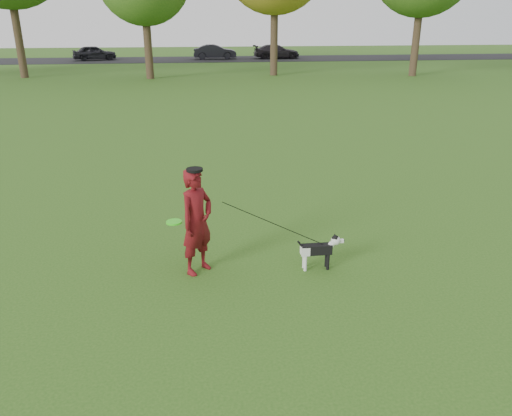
{
  "coord_description": "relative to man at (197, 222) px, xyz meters",
  "views": [
    {
      "loc": [
        -1.33,
        -7.25,
        3.69
      ],
      "look_at": [
        -0.47,
        -0.21,
        0.95
      ],
      "focal_mm": 35.0,
      "sensor_mm": 36.0,
      "label": 1
    }
  ],
  "objects": [
    {
      "name": "dog",
      "position": [
        1.86,
        -0.16,
        -0.47
      ],
      "size": [
        0.75,
        0.15,
        0.57
      ],
      "color": "black",
      "rests_on": "ground"
    },
    {
      "name": "man_held_items",
      "position": [
        1.14,
        -0.1,
        -0.04
      ],
      "size": [
        2.42,
        0.38,
        1.27
      ],
      "color": "#37E61D",
      "rests_on": "ground"
    },
    {
      "name": "car_mid",
      "position": [
        2.1,
        40.33,
        -0.17
      ],
      "size": [
        3.87,
        1.45,
        1.26
      ],
      "primitive_type": "imported",
      "rotation": [
        0.0,
        0.0,
        1.54
      ],
      "color": "black",
      "rests_on": "road"
    },
    {
      "name": "ground",
      "position": [
        1.37,
        0.33,
        -0.82
      ],
      "size": [
        120.0,
        120.0,
        0.0
      ],
      "primitive_type": "plane",
      "color": "#285116",
      "rests_on": "ground"
    },
    {
      "name": "man",
      "position": [
        0.0,
        0.0,
        0.0
      ],
      "size": [
        0.7,
        0.7,
        1.64
      ],
      "primitive_type": "imported",
      "rotation": [
        0.0,
        0.0,
        0.8
      ],
      "color": "#5C0D11",
      "rests_on": "ground"
    },
    {
      "name": "car_left",
      "position": [
        -8.5,
        40.33,
        -0.17
      ],
      "size": [
        3.97,
        2.5,
        1.26
      ],
      "primitive_type": "imported",
      "rotation": [
        0.0,
        0.0,
        1.86
      ],
      "color": "black",
      "rests_on": "road"
    },
    {
      "name": "car_right",
      "position": [
        7.75,
        40.33,
        -0.19
      ],
      "size": [
        4.27,
        1.86,
        1.22
      ],
      "primitive_type": "imported",
      "rotation": [
        0.0,
        0.0,
        1.6
      ],
      "color": "black",
      "rests_on": "road"
    },
    {
      "name": "road",
      "position": [
        1.37,
        40.33,
        -0.81
      ],
      "size": [
        120.0,
        7.0,
        0.02
      ],
      "primitive_type": "cube",
      "color": "black",
      "rests_on": "ground"
    }
  ]
}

